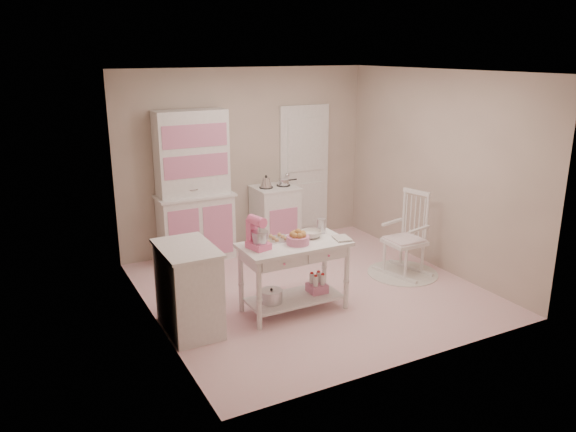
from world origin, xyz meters
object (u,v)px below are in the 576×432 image
Objects in this scene: base_cabinet at (189,289)px; bread_basket at (298,240)px; stove at (275,217)px; rocking_chair at (405,234)px; hutch at (194,187)px; work_table at (294,277)px; stand_mixer at (258,233)px.

base_cabinet reaches higher than bread_basket.
rocking_chair is (1.01, -1.74, 0.09)m from stove.
hutch is 2.21m from work_table.
stove is (1.20, -0.05, -0.58)m from hutch.
stove is 2.73m from base_cabinet.
stove is at bearing 69.24° from work_table.
stove is 2.23m from bread_basket.
hutch is at bearing 76.64° from stand_mixer.
hutch reaches higher than work_table.
stand_mixer is at bearing 177.27° from work_table.
hutch is 1.89× the size of rocking_chair.
hutch is at bearing 101.87° from work_table.
stand_mixer reaches higher than work_table.
rocking_chair is at bearing 9.01° from work_table.
work_table is at bearing -4.87° from base_cabinet.
stove is 2.16m from work_table.
stand_mixer is at bearing -6.05° from base_cabinet.
hutch is 8.32× the size of bread_basket.
rocking_chair reaches higher than bread_basket.
work_table is (-0.77, -2.02, -0.06)m from stove.
work_table is (-1.77, -0.28, -0.15)m from rocking_chair.
bread_basket is (-1.75, -0.33, 0.30)m from rocking_chair.
stove is at bearing 45.56° from stand_mixer.
work_table is 0.71m from stand_mixer.
base_cabinet is 2.96m from rocking_chair.
hutch reaches higher than stove.
stand_mixer is (-1.19, -2.00, 0.51)m from stove.
rocking_chair reaches higher than work_table.
stand_mixer is at bearing -120.66° from stove.
rocking_chair is at bearing 10.70° from bread_basket.
base_cabinet is (-0.75, -1.97, -0.58)m from hutch.
work_table is at bearing -16.50° from stand_mixer.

